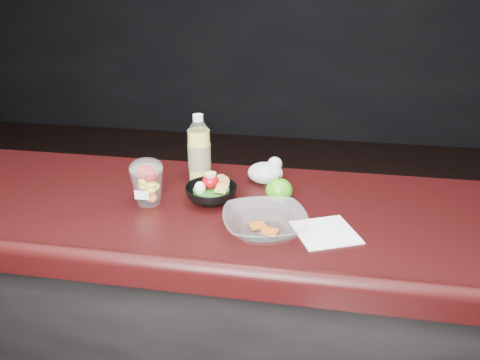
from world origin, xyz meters
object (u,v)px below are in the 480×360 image
object	(u,v)px
lemonade_bottle	(199,154)
takeout_bowl	(265,223)
green_apple	(279,191)
snack_bowl	(211,192)
fruit_cup	(147,181)

from	to	relation	value
lemonade_bottle	takeout_bowl	size ratio (longest dim) A/B	0.82
green_apple	snack_bowl	xyz separation A→B (m)	(-0.21, -0.03, -0.01)
lemonade_bottle	snack_bowl	xyz separation A→B (m)	(0.07, -0.15, -0.07)
green_apple	snack_bowl	distance (m)	0.21
lemonade_bottle	fruit_cup	xyz separation A→B (m)	(-0.12, -0.20, -0.02)
fruit_cup	lemonade_bottle	bearing A→B (deg)	59.26
lemonade_bottle	snack_bowl	distance (m)	0.18
lemonade_bottle	green_apple	size ratio (longest dim) A/B	2.67
snack_bowl	takeout_bowl	distance (m)	0.25
green_apple	snack_bowl	world-z (taller)	snack_bowl
fruit_cup	takeout_bowl	bearing A→B (deg)	-17.25
lemonade_bottle	green_apple	world-z (taller)	lemonade_bottle
lemonade_bottle	takeout_bowl	bearing A→B (deg)	-49.81
fruit_cup	takeout_bowl	distance (m)	0.40
lemonade_bottle	green_apple	bearing A→B (deg)	-22.61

